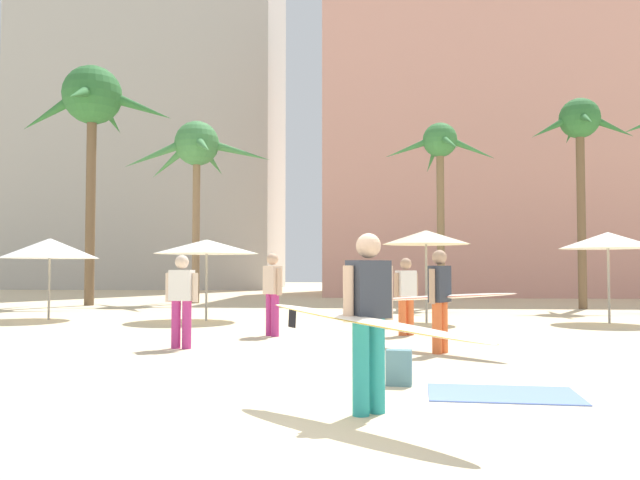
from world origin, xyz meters
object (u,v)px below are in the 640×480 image
palm_tree_far_right (580,133)px  person_mid_left (439,297)px  person_far_right (182,297)px  person_far_left (272,291)px  backpack (399,368)px  cafe_umbrella_2 (426,237)px  cafe_umbrella_3 (608,240)px  beach_towel (503,394)px  person_mid_right (368,317)px  cafe_umbrella_1 (50,248)px  palm_tree_right (93,105)px  person_mid_center (406,293)px  palm_tree_center (197,152)px  palm_tree_left (440,155)px  cafe_umbrella_0 (207,247)px

palm_tree_far_right → person_mid_left: (-6.10, -12.01, -5.16)m
person_far_right → person_far_left: person_far_left is taller
backpack → person_far_left: bearing=30.5°
cafe_umbrella_2 → cafe_umbrella_3: bearing=2.7°
beach_towel → person_mid_right: bearing=-140.7°
cafe_umbrella_2 → cafe_umbrella_1: bearing=178.9°
cafe_umbrella_2 → person_far_left: cafe_umbrella_2 is taller
palm_tree_right → cafe_umbrella_2: (12.02, -6.97, -5.47)m
cafe_umbrella_3 → person_mid_center: size_ratio=1.50×
cafe_umbrella_3 → palm_tree_far_right: bearing=78.4°
palm_tree_center → palm_tree_far_right: (14.30, -2.80, -0.06)m
palm_tree_left → person_far_right: (-5.78, -12.61, -4.63)m
palm_tree_right → person_far_right: size_ratio=5.65×
cafe_umbrella_2 → cafe_umbrella_3: size_ratio=0.99×
palm_tree_right → backpack: (10.94, -16.01, -7.46)m
cafe_umbrella_1 → palm_tree_far_right: bearing=20.3°
cafe_umbrella_1 → person_far_left: size_ratio=1.52×
person_mid_left → person_mid_center: 2.73m
backpack → beach_towel: bearing=-105.9°
palm_tree_left → person_far_right: size_ratio=4.14×
person_mid_left → person_far_right: (-4.39, 0.13, -0.03)m
palm_tree_left → person_far_right: bearing=-114.6°
cafe_umbrella_2 → person_mid_left: 6.05m
palm_tree_far_right → person_mid_center: bearing=-124.9°
palm_tree_far_right → person_far_right: 16.68m
person_mid_right → person_mid_left: 4.94m
cafe_umbrella_3 → person_mid_center: bearing=-147.1°
palm_tree_left → palm_tree_far_right: 4.81m
cafe_umbrella_0 → person_mid_left: cafe_umbrella_0 is taller
palm_tree_far_right → cafe_umbrella_2: 9.29m
cafe_umbrella_1 → person_far_left: (6.71, -3.79, -1.01)m
person_mid_left → person_far_left: size_ratio=1.44×
cafe_umbrella_3 → cafe_umbrella_1: bearing=-179.9°
person_far_left → cafe_umbrella_2: bearing=-176.0°
cafe_umbrella_1 → backpack: (9.06, -9.25, -1.73)m
palm_tree_far_right → person_mid_left: palm_tree_far_right is taller
palm_tree_far_right → person_far_left: (-9.25, -9.69, -5.15)m
cafe_umbrella_0 → person_far_left: 4.60m
palm_tree_left → person_mid_center: palm_tree_left is taller
beach_towel → person_far_left: person_far_left is taller
person_mid_right → person_far_right: size_ratio=1.37×
palm_tree_right → palm_tree_far_right: bearing=-2.8°
palm_tree_far_right → cafe_umbrella_2: size_ratio=3.08×
person_mid_left → palm_tree_left: bearing=118.4°
backpack → person_far_left: person_far_left is taller
palm_tree_left → palm_tree_right: size_ratio=0.73×
palm_tree_center → person_mid_left: palm_tree_center is taller
beach_towel → backpack: (-1.11, 0.47, 0.19)m
backpack → person_mid_right: bearing=175.3°
palm_tree_right → person_mid_left: size_ratio=3.73×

